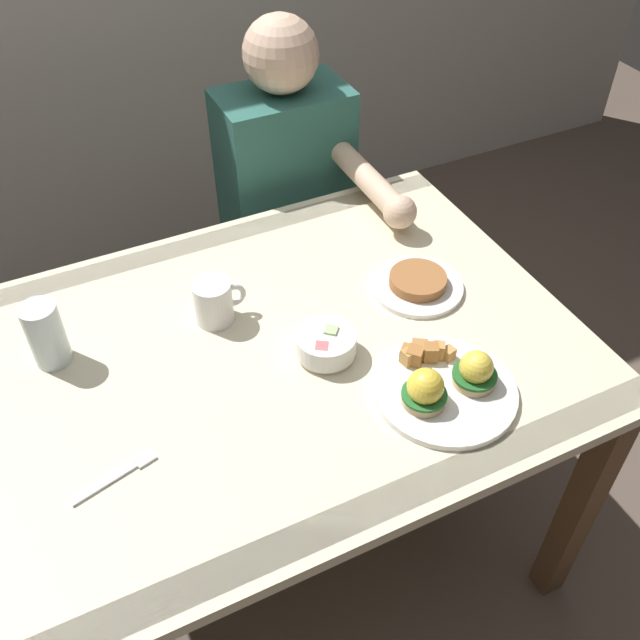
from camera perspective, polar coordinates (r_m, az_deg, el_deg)
ground_plane at (r=2.01m, az=-2.54°, el=-17.16°), size 6.00×6.00×0.00m
dining_table at (r=1.50m, az=-3.28°, el=-5.16°), size 1.20×0.90×0.74m
eggs_benedict_plate at (r=1.34m, az=9.98°, el=-5.04°), size 0.27×0.27×0.09m
fruit_bowl at (r=1.38m, az=0.45°, el=-1.93°), size 0.12×0.12×0.06m
coffee_mug at (r=1.46m, az=-8.51°, el=1.56°), size 0.11×0.08×0.09m
fork at (r=1.27m, az=-15.81°, el=-11.87°), size 0.15×0.06×0.00m
water_glass_near at (r=1.45m, az=-21.09°, el=-1.31°), size 0.07×0.07×0.14m
side_plate at (r=1.55m, az=7.84°, el=2.90°), size 0.20×0.20×0.04m
diner_person at (r=1.99m, az=-2.32°, el=9.78°), size 0.34×0.54×1.14m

